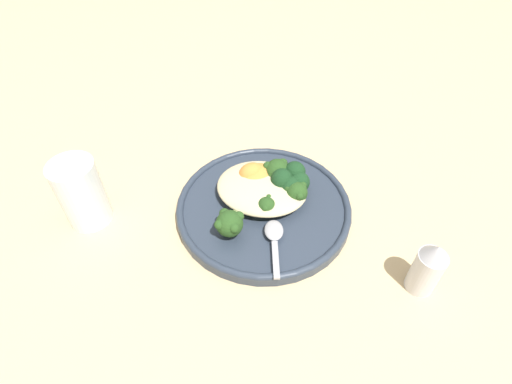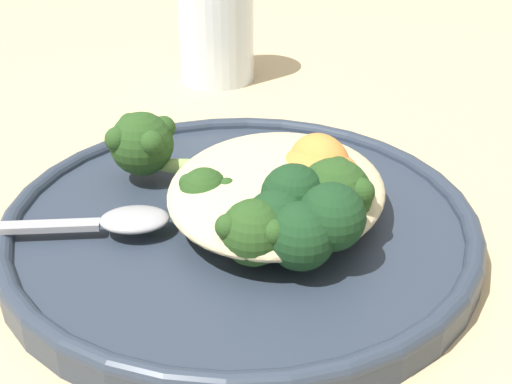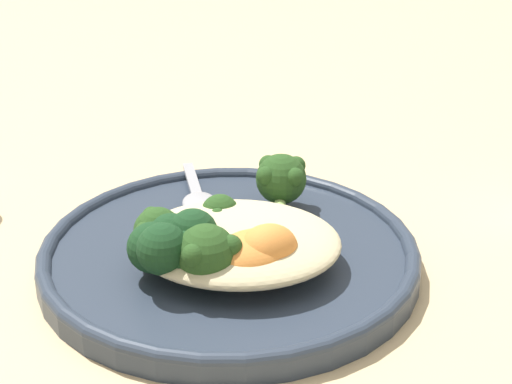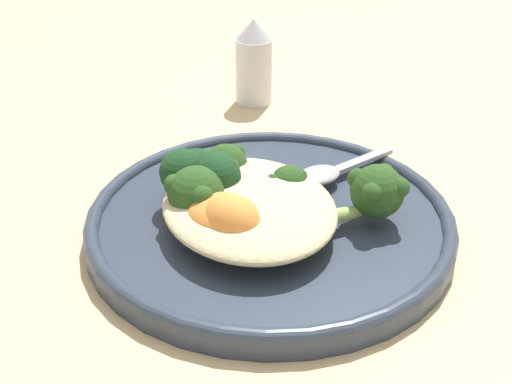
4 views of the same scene
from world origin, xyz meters
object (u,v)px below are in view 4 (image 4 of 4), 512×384
broccoli_stalk_1 (280,195)px  broccoli_stalk_3 (204,199)px  broccoli_stalk_2 (233,181)px  spoon (327,172)px  broccoli_stalk_0 (367,195)px  kale_tuft (202,176)px  sweet_potato_chunk_1 (231,221)px  quinoa_mound (249,206)px  sweet_potato_chunk_0 (225,218)px  salt_shaker (254,62)px  plate (270,221)px

broccoli_stalk_1 → broccoli_stalk_3: size_ratio=0.98×
broccoli_stalk_2 → spoon: (0.00, -0.08, -0.01)m
broccoli_stalk_1 → spoon: (0.03, -0.06, -0.01)m
broccoli_stalk_0 → broccoli_stalk_2: bearing=142.1°
kale_tuft → broccoli_stalk_3: bearing=165.7°
broccoli_stalk_0 → broccoli_stalk_3: bearing=161.2°
broccoli_stalk_2 → sweet_potato_chunk_1: sweet_potato_chunk_1 is taller
quinoa_mound → broccoli_stalk_2: size_ratio=1.24×
broccoli_stalk_0 → broccoli_stalk_1: size_ratio=1.60×
sweet_potato_chunk_0 → sweet_potato_chunk_1: (-0.01, -0.00, 0.00)m
broccoli_stalk_1 → sweet_potato_chunk_0: (-0.02, 0.05, 0.00)m
quinoa_mound → sweet_potato_chunk_1: 0.03m
sweet_potato_chunk_0 → kale_tuft: kale_tuft is taller
broccoli_stalk_2 → kale_tuft: bearing=81.7°
broccoli_stalk_3 → sweet_potato_chunk_0: broccoli_stalk_3 is taller
kale_tuft → salt_shaker: (0.22, -0.12, 0.00)m
broccoli_stalk_2 → broccoli_stalk_0: bearing=-124.5°
broccoli_stalk_3 → sweet_potato_chunk_1: broccoli_stalk_3 is taller
sweet_potato_chunk_0 → salt_shaker: size_ratio=0.65×
quinoa_mound → broccoli_stalk_1: (0.01, -0.03, -0.00)m
broccoli_stalk_0 → broccoli_stalk_3: broccoli_stalk_3 is taller
plate → broccoli_stalk_2: 0.04m
broccoli_stalk_3 → broccoli_stalk_2: bearing=-87.6°
broccoli_stalk_1 → plate: bearing=121.1°
broccoli_stalk_1 → salt_shaker: size_ratio=0.85×
sweet_potato_chunk_0 → spoon: (0.06, -0.11, -0.01)m
sweet_potato_chunk_0 → quinoa_mound: bearing=-58.5°
sweet_potato_chunk_1 → kale_tuft: size_ratio=0.69×
broccoli_stalk_0 → sweet_potato_chunk_1: size_ratio=2.83×
plate → broccoli_stalk_3: (0.00, 0.05, 0.03)m
broccoli_stalk_3 → sweet_potato_chunk_0: bearing=160.0°
sweet_potato_chunk_1 → spoon: size_ratio=0.43×
broccoli_stalk_1 → broccoli_stalk_3: 0.06m
broccoli_stalk_0 → broccoli_stalk_2: (0.06, 0.09, -0.00)m
broccoli_stalk_0 → salt_shaker: 0.28m
broccoli_stalk_1 → sweet_potato_chunk_0: 0.06m
broccoli_stalk_3 → salt_shaker: bearing=-65.0°
plate → salt_shaker: 0.26m
sweet_potato_chunk_1 → broccoli_stalk_2: bearing=-19.9°
broccoli_stalk_0 → sweet_potato_chunk_0: bearing=172.9°
kale_tuft → spoon: kale_tuft is taller
sweet_potato_chunk_0 → kale_tuft: 0.06m
sweet_potato_chunk_0 → spoon: bearing=-62.6°
broccoli_stalk_0 → salt_shaker: size_ratio=1.37×
quinoa_mound → broccoli_stalk_1: 0.03m
broccoli_stalk_2 → sweet_potato_chunk_0: 0.06m
plate → spoon: spoon is taller
sweet_potato_chunk_0 → kale_tuft: (0.06, 0.00, 0.01)m
plate → sweet_potato_chunk_1: bearing=127.2°
plate → spoon: (0.03, -0.06, 0.01)m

